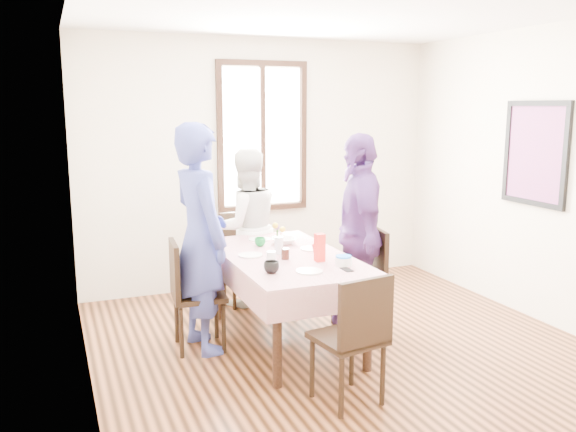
# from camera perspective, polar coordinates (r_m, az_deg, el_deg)

# --- Properties ---
(ground) EXTENTS (4.50, 4.50, 0.00)m
(ground) POSITION_cam_1_polar(r_m,az_deg,el_deg) (4.93, 6.62, -13.31)
(ground) COLOR black
(ground) RESTS_ON ground
(back_wall) EXTENTS (4.00, 0.00, 4.00)m
(back_wall) POSITION_cam_1_polar(r_m,az_deg,el_deg) (6.60, -2.50, 4.97)
(back_wall) COLOR beige
(back_wall) RESTS_ON ground
(right_wall) EXTENTS (0.00, 4.50, 4.50)m
(right_wall) POSITION_cam_1_polar(r_m,az_deg,el_deg) (5.79, 24.62, 3.25)
(right_wall) COLOR beige
(right_wall) RESTS_ON ground
(window_frame) EXTENTS (1.02, 0.06, 1.62)m
(window_frame) POSITION_cam_1_polar(r_m,az_deg,el_deg) (6.56, -2.47, 7.56)
(window_frame) COLOR black
(window_frame) RESTS_ON back_wall
(window_pane) EXTENTS (0.90, 0.02, 1.50)m
(window_pane) POSITION_cam_1_polar(r_m,az_deg,el_deg) (6.57, -2.50, 7.57)
(window_pane) COLOR white
(window_pane) RESTS_ON back_wall
(art_poster) EXTENTS (0.04, 0.76, 0.96)m
(art_poster) POSITION_cam_1_polar(r_m,az_deg,el_deg) (5.97, 22.55, 5.52)
(art_poster) COLOR red
(art_poster) RESTS_ON right_wall
(dining_table) EXTENTS (0.85, 1.63, 0.75)m
(dining_table) POSITION_cam_1_polar(r_m,az_deg,el_deg) (5.08, -0.21, -7.97)
(dining_table) COLOR black
(dining_table) RESTS_ON ground
(tablecloth) EXTENTS (0.97, 1.75, 0.01)m
(tablecloth) POSITION_cam_1_polar(r_m,az_deg,el_deg) (4.97, -0.22, -3.80)
(tablecloth) COLOR #620012
(tablecloth) RESTS_ON dining_table
(chair_left) EXTENTS (0.46, 0.46, 0.91)m
(chair_left) POSITION_cam_1_polar(r_m,az_deg,el_deg) (4.99, -8.51, -7.46)
(chair_left) COLOR black
(chair_left) RESTS_ON ground
(chair_right) EXTENTS (0.49, 0.49, 0.91)m
(chair_right) POSITION_cam_1_polar(r_m,az_deg,el_deg) (5.39, 6.63, -6.06)
(chair_right) COLOR black
(chair_right) RESTS_ON ground
(chair_far) EXTENTS (0.43, 0.43, 0.91)m
(chair_far) POSITION_cam_1_polar(r_m,az_deg,el_deg) (6.07, -4.14, -4.13)
(chair_far) COLOR black
(chair_far) RESTS_ON ground
(chair_near) EXTENTS (0.48, 0.48, 0.91)m
(chair_near) POSITION_cam_1_polar(r_m,az_deg,el_deg) (4.10, 5.70, -11.46)
(chair_near) COLOR black
(chair_near) RESTS_ON ground
(person_left) EXTENTS (0.55, 0.74, 1.86)m
(person_left) POSITION_cam_1_polar(r_m,az_deg,el_deg) (4.87, -8.44, -2.12)
(person_left) COLOR #373F8D
(person_left) RESTS_ON ground
(person_far) EXTENTS (0.80, 0.64, 1.57)m
(person_far) POSITION_cam_1_polar(r_m,az_deg,el_deg) (5.98, -4.12, -1.09)
(person_far) COLOR silver
(person_far) RESTS_ON ground
(person_right) EXTENTS (0.73, 1.11, 1.76)m
(person_right) POSITION_cam_1_polar(r_m,az_deg,el_deg) (5.28, 6.55, -1.67)
(person_right) COLOR #522E6D
(person_right) RESTS_ON ground
(mug_black) EXTENTS (0.13, 0.13, 0.09)m
(mug_black) POSITION_cam_1_polar(r_m,az_deg,el_deg) (4.43, -1.59, -4.91)
(mug_black) COLOR black
(mug_black) RESTS_ON tablecloth
(mug_flag) EXTENTS (0.12, 0.12, 0.09)m
(mug_flag) POSITION_cam_1_polar(r_m,az_deg,el_deg) (4.98, 2.81, -3.21)
(mug_flag) COLOR red
(mug_flag) RESTS_ON tablecloth
(mug_green) EXTENTS (0.13, 0.13, 0.08)m
(mug_green) POSITION_cam_1_polar(r_m,az_deg,el_deg) (5.28, -2.68, -2.49)
(mug_green) COLOR #0C7226
(mug_green) RESTS_ON tablecloth
(serving_bowl) EXTENTS (0.27, 0.27, 0.05)m
(serving_bowl) POSITION_cam_1_polar(r_m,az_deg,el_deg) (5.36, -0.41, -2.39)
(serving_bowl) COLOR white
(serving_bowl) RESTS_ON tablecloth
(juice_carton) EXTENTS (0.07, 0.07, 0.22)m
(juice_carton) POSITION_cam_1_polar(r_m,az_deg,el_deg) (4.76, 3.04, -3.02)
(juice_carton) COLOR red
(juice_carton) RESTS_ON tablecloth
(butter_tub) EXTENTS (0.13, 0.13, 0.07)m
(butter_tub) POSITION_cam_1_polar(r_m,az_deg,el_deg) (4.67, 5.31, -4.32)
(butter_tub) COLOR white
(butter_tub) RESTS_ON tablecloth
(jam_jar) EXTENTS (0.06, 0.06, 0.09)m
(jam_jar) POSITION_cam_1_polar(r_m,az_deg,el_deg) (4.83, -0.26, -3.63)
(jam_jar) COLOR black
(jam_jar) RESTS_ON tablecloth
(drinking_glass) EXTENTS (0.07, 0.07, 0.10)m
(drinking_glass) POSITION_cam_1_polar(r_m,az_deg,el_deg) (4.68, -1.62, -4.00)
(drinking_glass) COLOR silver
(drinking_glass) RESTS_ON tablecloth
(smartphone) EXTENTS (0.06, 0.12, 0.01)m
(smartphone) POSITION_cam_1_polar(r_m,az_deg,el_deg) (4.54, 5.64, -5.12)
(smartphone) COLOR black
(smartphone) RESTS_ON tablecloth
(flower_vase) EXTENTS (0.07, 0.07, 0.14)m
(flower_vase) POSITION_cam_1_polar(r_m,az_deg,el_deg) (5.00, -0.88, -2.80)
(flower_vase) COLOR silver
(flower_vase) RESTS_ON tablecloth
(plate_left) EXTENTS (0.20, 0.20, 0.01)m
(plate_left) POSITION_cam_1_polar(r_m,az_deg,el_deg) (4.95, -3.60, -3.75)
(plate_left) COLOR white
(plate_left) RESTS_ON tablecloth
(plate_right) EXTENTS (0.20, 0.20, 0.01)m
(plate_right) POSITION_cam_1_polar(r_m,az_deg,el_deg) (5.17, 2.32, -3.13)
(plate_right) COLOR white
(plate_right) RESTS_ON tablecloth
(plate_far) EXTENTS (0.20, 0.20, 0.01)m
(plate_far) POSITION_cam_1_polar(r_m,az_deg,el_deg) (5.52, -2.74, -2.24)
(plate_far) COLOR white
(plate_far) RESTS_ON tablecloth
(plate_near) EXTENTS (0.20, 0.20, 0.01)m
(plate_near) POSITION_cam_1_polar(r_m,az_deg,el_deg) (4.48, 2.06, -5.28)
(plate_near) COLOR white
(plate_near) RESTS_ON tablecloth
(butter_lid) EXTENTS (0.12, 0.12, 0.01)m
(butter_lid) POSITION_cam_1_polar(r_m,az_deg,el_deg) (4.66, 5.32, -3.86)
(butter_lid) COLOR blue
(butter_lid) RESTS_ON butter_tub
(flower_bunch) EXTENTS (0.09, 0.09, 0.10)m
(flower_bunch) POSITION_cam_1_polar(r_m,az_deg,el_deg) (4.98, -0.89, -1.44)
(flower_bunch) COLOR yellow
(flower_bunch) RESTS_ON flower_vase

